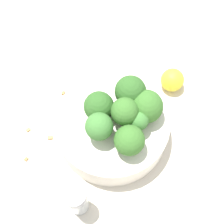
% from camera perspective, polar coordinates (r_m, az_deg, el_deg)
% --- Properties ---
extents(ground_plane, '(3.00, 3.00, 0.00)m').
position_cam_1_polar(ground_plane, '(0.58, 0.00, -4.00)').
color(ground_plane, beige).
extents(bowl, '(0.20, 0.20, 0.05)m').
position_cam_1_polar(bowl, '(0.55, 0.00, -2.85)').
color(bowl, silver).
rests_on(bowl, ground_plane).
extents(broccoli_floret_0, '(0.05, 0.05, 0.06)m').
position_cam_1_polar(broccoli_floret_0, '(0.49, -2.37, -2.75)').
color(broccoli_floret_0, '#84AD66').
rests_on(broccoli_floret_0, bowl).
extents(broccoli_floret_1, '(0.06, 0.06, 0.06)m').
position_cam_1_polar(broccoli_floret_1, '(0.51, 6.26, 1.00)').
color(broccoli_floret_1, '#8EB770').
rests_on(broccoli_floret_1, bowl).
extents(broccoli_floret_2, '(0.03, 0.03, 0.05)m').
position_cam_1_polar(broccoli_floret_2, '(0.50, 4.84, -1.64)').
color(broccoli_floret_2, '#84AD66').
rests_on(broccoli_floret_2, bowl).
extents(broccoli_floret_3, '(0.05, 0.05, 0.06)m').
position_cam_1_polar(broccoli_floret_3, '(0.49, 2.34, -0.01)').
color(broccoli_floret_3, '#8EB770').
rests_on(broccoli_floret_3, bowl).
extents(broccoli_floret_4, '(0.05, 0.05, 0.06)m').
position_cam_1_polar(broccoli_floret_4, '(0.52, 3.38, 3.73)').
color(broccoli_floret_4, '#7A9E5B').
rests_on(broccoli_floret_4, bowl).
extents(broccoli_floret_5, '(0.05, 0.05, 0.05)m').
position_cam_1_polar(broccoli_floret_5, '(0.51, -2.41, 1.00)').
color(broccoli_floret_5, '#7A9E5B').
rests_on(broccoli_floret_5, bowl).
extents(broccoli_floret_6, '(0.05, 0.05, 0.05)m').
position_cam_1_polar(broccoli_floret_6, '(0.48, 3.19, -5.23)').
color(broccoli_floret_6, '#8EB770').
rests_on(broccoli_floret_6, bowl).
extents(pepper_shaker, '(0.03, 0.03, 0.08)m').
position_cam_1_polar(pepper_shaker, '(0.50, -6.38, -15.75)').
color(pepper_shaker, '#B2B7BC').
rests_on(pepper_shaker, ground_plane).
extents(lemon_wedge, '(0.05, 0.05, 0.05)m').
position_cam_1_polar(lemon_wedge, '(0.62, 10.97, 5.78)').
color(lemon_wedge, yellow).
rests_on(lemon_wedge, ground_plane).
extents(almond_crumb_0, '(0.01, 0.01, 0.01)m').
position_cam_1_polar(almond_crumb_0, '(0.62, -8.91, 3.53)').
color(almond_crumb_0, olive).
rests_on(almond_crumb_0, ground_plane).
extents(almond_crumb_1, '(0.01, 0.01, 0.01)m').
position_cam_1_polar(almond_crumb_1, '(0.64, -4.63, 6.03)').
color(almond_crumb_1, olive).
rests_on(almond_crumb_1, ground_plane).
extents(almond_crumb_2, '(0.01, 0.01, 0.01)m').
position_cam_1_polar(almond_crumb_2, '(0.58, -11.28, -4.52)').
color(almond_crumb_2, '#AD7F4C').
rests_on(almond_crumb_2, ground_plane).
extents(almond_crumb_3, '(0.01, 0.01, 0.01)m').
position_cam_1_polar(almond_crumb_3, '(0.60, -15.12, -3.10)').
color(almond_crumb_3, '#AD7F4C').
rests_on(almond_crumb_3, ground_plane).
extents(almond_crumb_4, '(0.01, 0.01, 0.01)m').
position_cam_1_polar(almond_crumb_4, '(0.58, -15.47, -8.26)').
color(almond_crumb_4, olive).
rests_on(almond_crumb_4, ground_plane).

